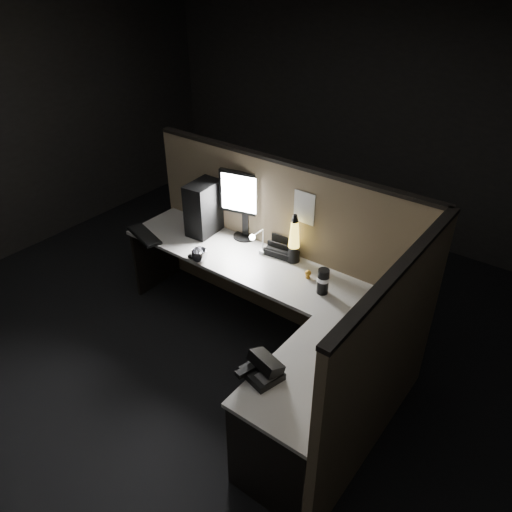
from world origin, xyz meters
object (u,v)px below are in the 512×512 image
Objects in this scene: monitor at (245,199)px; desk_phone at (263,369)px; keyboard at (144,235)px; pc_tower at (208,205)px; lava_lamp at (294,242)px.

monitor is 2.30× the size of desk_phone.
keyboard is (-0.73, -0.55, -0.36)m from monitor.
lava_lamp is at bearing -3.76° from pc_tower.
keyboard is 1.99m from desk_phone.
monitor reaches higher than lava_lamp.
lava_lamp is at bearing 130.60° from desk_phone.
monitor reaches higher than keyboard.
monitor is at bearing 9.86° from pc_tower.
keyboard is at bearing -134.03° from pc_tower.
desk_phone is (1.85, -0.71, 0.04)m from keyboard.
lava_lamp is (1.29, 0.48, 0.17)m from keyboard.
pc_tower is at bearing -178.79° from monitor.
pc_tower is 1.79× the size of desk_phone.
pc_tower is 0.78× the size of monitor.
pc_tower is 0.63m from keyboard.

